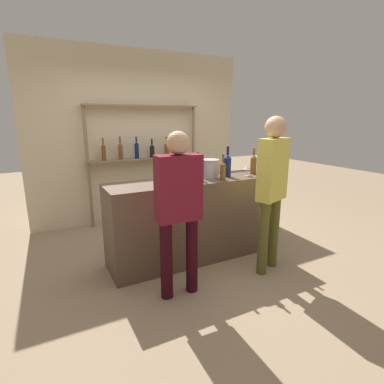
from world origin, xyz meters
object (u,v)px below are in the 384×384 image
(customer_left, at_px, (179,203))
(counter_bottle_0, at_px, (198,170))
(ice_bucket, at_px, (210,169))
(counter_bottle_3, at_px, (223,170))
(wine_glass, at_px, (247,167))
(customer_right, at_px, (272,181))
(counter_bottle_1, at_px, (228,165))
(counter_bottle_2, at_px, (253,164))

(customer_left, bearing_deg, counter_bottle_0, -38.71)
(ice_bucket, height_order, customer_left, customer_left)
(counter_bottle_3, xyz_separation_m, wine_glass, (0.42, 0.08, -0.01))
(customer_left, bearing_deg, wine_glass, -63.09)
(counter_bottle_3, bearing_deg, counter_bottle_0, 149.37)
(counter_bottle_0, distance_m, counter_bottle_3, 0.30)
(counter_bottle_3, bearing_deg, customer_left, -149.28)
(counter_bottle_0, height_order, customer_right, customer_right)
(wine_glass, bearing_deg, customer_right, -99.83)
(counter_bottle_1, distance_m, counter_bottle_3, 0.23)
(counter_bottle_0, relative_size, counter_bottle_3, 1.09)
(counter_bottle_1, distance_m, ice_bucket, 0.24)
(counter_bottle_2, distance_m, ice_bucket, 0.65)
(counter_bottle_0, bearing_deg, wine_glass, -5.89)
(counter_bottle_1, relative_size, customer_right, 0.22)
(counter_bottle_2, relative_size, ice_bucket, 1.49)
(counter_bottle_0, bearing_deg, counter_bottle_1, -0.02)
(ice_bucket, bearing_deg, counter_bottle_2, -3.09)
(counter_bottle_1, relative_size, counter_bottle_2, 1.09)
(counter_bottle_0, distance_m, customer_right, 0.87)
(counter_bottle_2, xyz_separation_m, customer_left, (-1.38, -0.64, -0.19))
(ice_bucket, bearing_deg, customer_right, -61.13)
(wine_glass, distance_m, customer_right, 0.59)
(counter_bottle_0, relative_size, ice_bucket, 1.42)
(wine_glass, bearing_deg, counter_bottle_0, 174.11)
(counter_bottle_2, distance_m, customer_right, 0.71)
(counter_bottle_2, xyz_separation_m, counter_bottle_3, (-0.58, -0.16, -0.02))
(counter_bottle_2, xyz_separation_m, ice_bucket, (-0.65, 0.03, -0.02))
(counter_bottle_1, xyz_separation_m, customer_left, (-0.97, -0.63, -0.20))
(counter_bottle_1, bearing_deg, ice_bucket, 169.51)
(counter_bottle_1, relative_size, wine_glass, 2.61)
(counter_bottle_1, bearing_deg, counter_bottle_0, 179.98)
(counter_bottle_0, xyz_separation_m, counter_bottle_2, (0.84, 0.01, 0.01))
(counter_bottle_1, height_order, customer_left, customer_left)
(customer_right, bearing_deg, ice_bucket, 8.96)
(ice_bucket, bearing_deg, counter_bottle_3, -71.97)
(counter_bottle_3, relative_size, customer_right, 0.17)
(counter_bottle_0, distance_m, counter_bottle_1, 0.42)
(counter_bottle_0, height_order, counter_bottle_1, counter_bottle_1)
(counter_bottle_2, bearing_deg, customer_left, -155.34)
(customer_left, relative_size, customer_right, 0.93)
(counter_bottle_1, bearing_deg, counter_bottle_2, 1.09)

